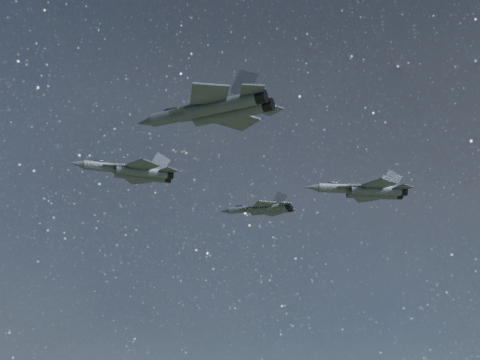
{
  "coord_description": "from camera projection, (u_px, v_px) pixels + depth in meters",
  "views": [
    {
      "loc": [
        2.68,
        -80.43,
        115.41
      ],
      "look_at": [
        -4.53,
        3.1,
        145.75
      ],
      "focal_mm": 42.0,
      "sensor_mm": 36.0,
      "label": 1
    }
  ],
  "objects": [
    {
      "name": "jet_left",
      "position": [
        263.0,
        209.0,
        108.37
      ],
      "size": [
        15.24,
        10.47,
        3.82
      ],
      "rotation": [
        0.0,
        0.0,
        -0.2
      ],
      "color": "#393F47"
    },
    {
      "name": "jet_lead",
      "position": [
        133.0,
        171.0,
        92.24
      ],
      "size": [
        17.21,
        11.33,
        4.41
      ],
      "rotation": [
        0.0,
        0.0,
        0.4
      ],
      "color": "#393F47"
    },
    {
      "name": "jet_right",
      "position": [
        214.0,
        109.0,
        66.56
      ],
      "size": [
        18.81,
        12.57,
        4.77
      ],
      "rotation": [
        0.0,
        0.0,
        -0.34
      ],
      "color": "#393F47"
    },
    {
      "name": "jet_slot",
      "position": [
        365.0,
        190.0,
        90.14
      ],
      "size": [
        17.25,
        11.88,
        4.33
      ],
      "rotation": [
        0.0,
        0.0,
        0.19
      ],
      "color": "#393F47"
    }
  ]
}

